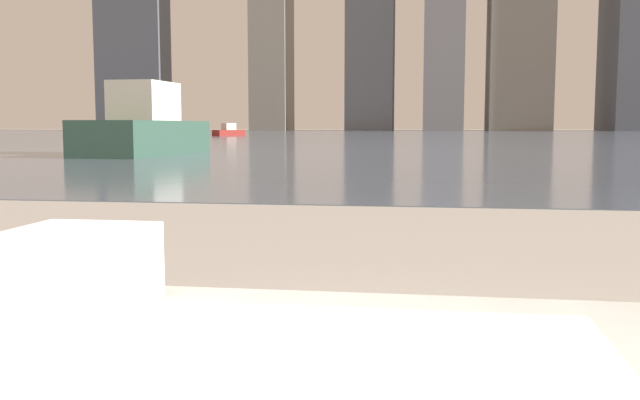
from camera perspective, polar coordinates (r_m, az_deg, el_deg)
name	(u,v)px	position (r m, az deg, el deg)	size (l,w,h in m)	color
towel_stack	(85,268)	(1.45, -18.28, -5.19)	(0.24, 0.20, 0.16)	white
harbor_water	(422,135)	(62.40, 8.15, 5.16)	(180.00, 110.00, 0.01)	slate
harbor_boat_3	(145,129)	(21.08, -13.82, 5.53)	(2.12, 5.59, 2.07)	#335647
harbor_boat_4	(229,131)	(57.88, -7.31, 5.47)	(2.27, 2.77, 1.02)	maroon
skyline_tower_0	(133,37)	(129.57, -14.76, 12.47)	(11.50, 6.08, 31.82)	#4C515B
skyline_tower_1	(272,21)	(122.45, -3.90, 14.11)	(6.08, 8.36, 36.34)	gray
skyline_tower_2	(370,55)	(119.33, 4.04, 11.52)	(7.73, 6.39, 24.74)	slate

